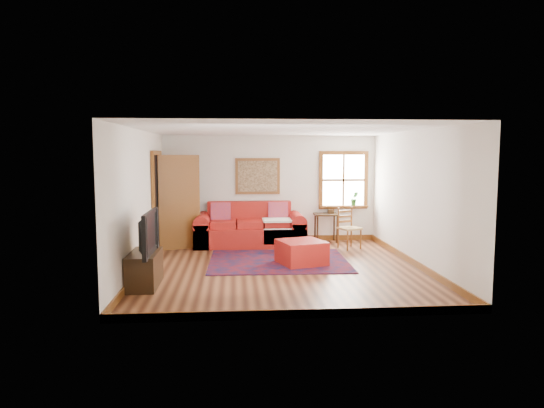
{
  "coord_description": "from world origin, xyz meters",
  "views": [
    {
      "loc": [
        -0.83,
        -8.66,
        2.09
      ],
      "look_at": [
        -0.12,
        0.6,
        1.11
      ],
      "focal_mm": 32.0,
      "sensor_mm": 36.0,
      "label": 1
    }
  ],
  "objects": [
    {
      "name": "ground",
      "position": [
        0.0,
        0.0,
        0.0
      ],
      "size": [
        5.5,
        5.5,
        0.0
      ],
      "primitive_type": "plane",
      "color": "#421F11",
      "rests_on": "ground"
    },
    {
      "name": "candle_hurricane",
      "position": [
        -2.21,
        -0.64,
        0.62
      ],
      "size": [
        0.12,
        0.12,
        0.18
      ],
      "color": "silver",
      "rests_on": "media_cabinet"
    },
    {
      "name": "red_ottoman",
      "position": [
        0.41,
        0.25,
        0.22
      ],
      "size": [
        0.99,
        0.99,
        0.45
      ],
      "primitive_type": "cube",
      "rotation": [
        0.0,
        0.0,
        0.3
      ],
      "color": "#AD1B16",
      "rests_on": "ground"
    },
    {
      "name": "window",
      "position": [
        1.78,
        2.7,
        1.31
      ],
      "size": [
        1.18,
        0.2,
        1.38
      ],
      "color": "white",
      "rests_on": "ground"
    },
    {
      "name": "room_envelope",
      "position": [
        0.0,
        0.02,
        1.65
      ],
      "size": [
        5.04,
        5.54,
        2.52
      ],
      "color": "silver",
      "rests_on": "ground"
    },
    {
      "name": "persian_rug",
      "position": [
        -0.0,
        0.52,
        0.01
      ],
      "size": [
        2.69,
        2.17,
        0.02
      ],
      "primitive_type": "cube",
      "rotation": [
        0.0,
        0.0,
        -0.02
      ],
      "color": "#590C13",
      "rests_on": "ground"
    },
    {
      "name": "media_cabinet",
      "position": [
        -2.26,
        -1.05,
        0.27
      ],
      "size": [
        0.44,
        0.98,
        0.54
      ],
      "primitive_type": "cube",
      "color": "#322010",
      "rests_on": "ground"
    },
    {
      "name": "doorway",
      "position": [
        -2.21,
        1.78,
        1.07
      ],
      "size": [
        0.89,
        1.08,
        2.14
      ],
      "color": "black",
      "rests_on": "ground"
    },
    {
      "name": "red_leather_sofa",
      "position": [
        -0.5,
        2.27,
        0.32
      ],
      "size": [
        2.49,
        1.03,
        0.97
      ],
      "color": "#AD1B16",
      "rests_on": "ground"
    },
    {
      "name": "framed_artwork",
      "position": [
        -0.3,
        2.71,
        1.55
      ],
      "size": [
        1.05,
        0.07,
        0.85
      ],
      "color": "brown",
      "rests_on": "ground"
    },
    {
      "name": "television",
      "position": [
        -2.24,
        -1.21,
        0.87
      ],
      "size": [
        0.15,
        1.16,
        0.67
      ],
      "primitive_type": "imported",
      "rotation": [
        0.0,
        0.0,
        1.57
      ],
      "color": "black",
      "rests_on": "media_cabinet"
    },
    {
      "name": "ladder_back_chair",
      "position": [
        1.64,
        1.72,
        0.48
      ],
      "size": [
        0.54,
        0.53,
        0.9
      ],
      "color": "tan",
      "rests_on": "ground"
    },
    {
      "name": "side_table",
      "position": [
        1.3,
        2.52,
        0.55
      ],
      "size": [
        0.56,
        0.42,
        0.67
      ],
      "color": "#322010",
      "rests_on": "ground"
    }
  ]
}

